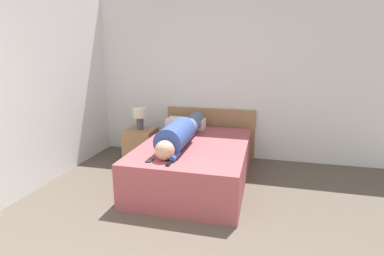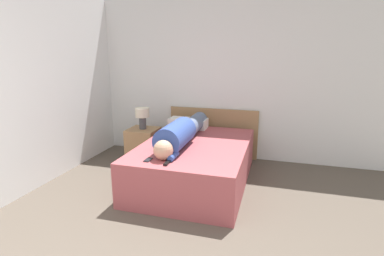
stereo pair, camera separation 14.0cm
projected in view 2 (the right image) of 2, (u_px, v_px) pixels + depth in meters
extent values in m
cube|color=white|center=(228.00, 79.00, 4.84)|extent=(5.50, 0.06, 2.60)
cube|color=white|center=(21.00, 89.00, 3.59)|extent=(0.06, 5.10, 2.60)
cube|color=#A84C51|center=(195.00, 163.00, 4.05)|extent=(1.37, 1.96, 0.55)
cube|color=#A37A51|center=(213.00, 133.00, 5.06)|extent=(1.49, 0.04, 0.82)
cube|color=#A37A51|center=(144.00, 145.00, 4.85)|extent=(0.46, 0.45, 0.54)
cylinder|color=#4C4C51|center=(143.00, 123.00, 4.76)|extent=(0.11, 0.11, 0.19)
cylinder|color=beige|center=(142.00, 112.00, 4.72)|extent=(0.22, 0.22, 0.15)
sphere|color=tan|center=(163.00, 150.00, 3.36)|extent=(0.23, 0.23, 0.23)
cylinder|color=#334C99|center=(176.00, 136.00, 3.74)|extent=(0.34, 0.71, 0.34)
cylinder|color=slate|center=(193.00, 125.00, 4.47)|extent=(0.24, 0.84, 0.24)
cylinder|color=#334C99|center=(173.00, 156.00, 3.40)|extent=(0.07, 0.22, 0.07)
cube|color=white|center=(188.00, 123.00, 4.80)|extent=(0.61, 0.28, 0.15)
cube|color=black|center=(167.00, 163.00, 3.26)|extent=(0.04, 0.15, 0.02)
cube|color=black|center=(148.00, 160.00, 3.37)|extent=(0.06, 0.13, 0.01)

